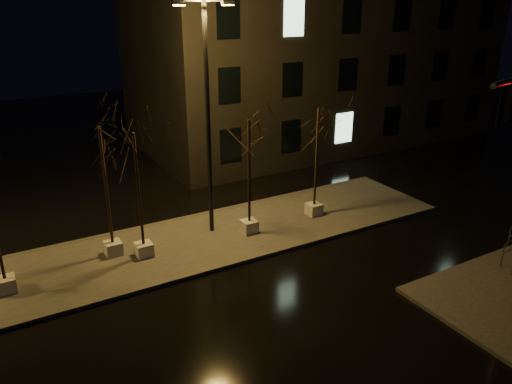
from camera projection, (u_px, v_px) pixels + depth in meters
ground at (287, 309)px, 16.95m from camera, size 90.00×90.00×0.00m
median at (212, 238)px, 21.77m from camera, size 22.00×5.00×0.15m
building at (317, 33)px, 35.21m from camera, size 25.00×12.00×15.00m
tree_1 at (102, 157)px, 18.74m from camera, size 1.80×1.80×5.46m
tree_2 at (136, 162)px, 18.69m from camera, size 1.80×1.80×5.24m
tree_3 at (249, 146)px, 20.73m from camera, size 1.80×1.80×5.19m
tree_4 at (317, 133)px, 22.47m from camera, size 1.80×1.80×5.28m
streetlight_main at (208, 106)px, 20.29m from camera, size 2.42×0.59×9.68m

